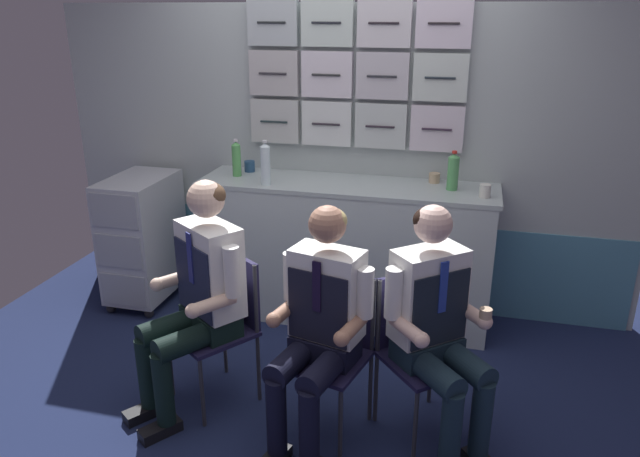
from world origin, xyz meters
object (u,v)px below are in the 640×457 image
Objects in this scene: coffee_cup_white at (250,166)px; folding_chair_left at (226,312)px; crew_member_left at (198,288)px; folding_chair_right at (334,335)px; crew_member_right at (319,320)px; crew_member_by_counter at (437,321)px; service_trolley at (143,236)px; folding_chair_by_counter at (416,336)px; water_bottle_short at (453,172)px.

folding_chair_left is at bearing -76.32° from coffee_cup_white.
crew_member_left is 1.54× the size of folding_chair_right.
crew_member_by_counter is (0.56, 0.13, 0.00)m from crew_member_right.
folding_chair_by_counter is at bearing -24.19° from service_trolley.
service_trolley is 2.33m from folding_chair_by_counter.
service_trolley is 1.15× the size of folding_chair_by_counter.
crew_member_left reaches higher than crew_member_by_counter.
crew_member_by_counter is 1.30m from water_bottle_short.
crew_member_right is at bearing -103.83° from folding_chair_right.
service_trolley is 0.75× the size of crew_member_left.
folding_chair_left is 0.67m from crew_member_right.
folding_chair_right is 3.25× the size of water_bottle_short.
crew_member_left is at bearing -81.34° from coffee_cup_white.
crew_member_left is at bearing 169.96° from crew_member_right.
folding_chair_left is 0.65× the size of crew_member_left.
folding_chair_by_counter is at bearing -94.77° from water_bottle_short.
crew_member_right reaches higher than folding_chair_by_counter.
folding_chair_by_counter is at bearing 28.98° from crew_member_right.
crew_member_by_counter is 4.84× the size of water_bottle_short.
crew_member_right is at bearing -10.04° from crew_member_left.
folding_chair_left is (1.07, -0.95, 0.00)m from service_trolley.
folding_chair_by_counter is at bearing 0.03° from folding_chair_left.
service_trolley is at bearing 144.18° from crew_member_right.
folding_chair_right is at bearing -167.11° from folding_chair_by_counter.
crew_member_right is (0.60, -0.25, 0.17)m from folding_chair_left.
crew_member_by_counter is at bearing 13.13° from crew_member_right.
folding_chair_right is at bearing -54.43° from coffee_cup_white.
crew_member_right is at bearing -58.51° from coffee_cup_white.
crew_member_by_counter is (0.52, -0.03, 0.17)m from folding_chair_right.
crew_member_right is 1.48× the size of folding_chair_by_counter.
service_trolley is 0.97m from coffee_cup_white.
service_trolley is 1.43m from folding_chair_left.
crew_member_left is 16.70× the size of coffee_cup_white.
folding_chair_left is at bearing -41.80° from service_trolley.
coffee_cup_white reaches higher than folding_chair_left.
water_bottle_short is at bearing 3.88° from service_trolley.
service_trolley is 12.46× the size of coffee_cup_white.
folding_chair_right is at bearing -31.55° from service_trolley.
service_trolley is at bearing -161.32° from coffee_cup_white.
crew_member_right is 0.99× the size of crew_member_by_counter.
service_trolley is at bearing 138.20° from folding_chair_left.
folding_chair_right is at bearing -112.93° from water_bottle_short.
folding_chair_left is 1.36m from coffee_cup_white.
folding_chair_by_counter is 1.26m from water_bottle_short.
water_bottle_short reaches higher than folding_chair_by_counter.
folding_chair_right is 1.69m from coffee_cup_white.
folding_chair_by_counter is (2.12, -0.95, 0.00)m from service_trolley.
crew_member_by_counter is at bearing -2.82° from folding_chair_right.
service_trolley is 0.78× the size of crew_member_right.
water_bottle_short is at bearing 85.23° from folding_chair_by_counter.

